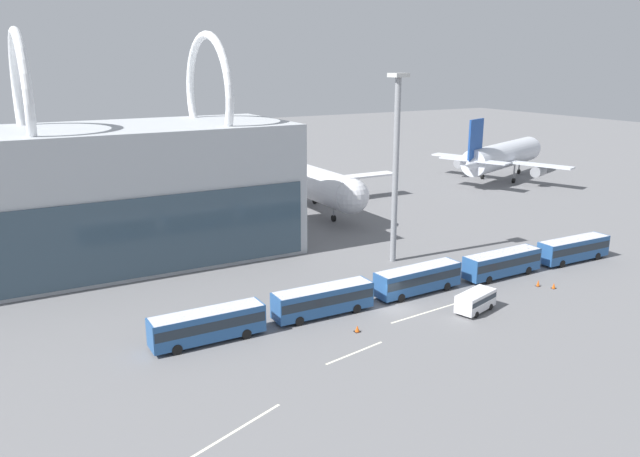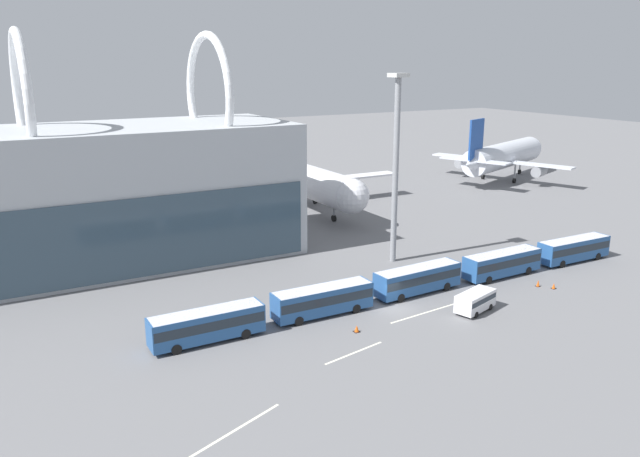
{
  "view_description": "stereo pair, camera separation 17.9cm",
  "coord_description": "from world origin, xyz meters",
  "px_view_note": "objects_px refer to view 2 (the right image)",
  "views": [
    {
      "loc": [
        -38.59,
        -51.65,
        26.4
      ],
      "look_at": [
        2.01,
        20.53,
        4.0
      ],
      "focal_mm": 35.0,
      "sensor_mm": 36.0,
      "label": 1
    },
    {
      "loc": [
        -38.43,
        -51.74,
        26.4
      ],
      "look_at": [
        2.01,
        20.53,
        4.0
      ],
      "focal_mm": 35.0,
      "sensor_mm": 36.0,
      "label": 2
    }
  ],
  "objects_px": {
    "airliner_parked_remote": "(502,156)",
    "service_van_foreground": "(475,300)",
    "shuttle_bus_3": "(502,262)",
    "shuttle_bus_0": "(207,324)",
    "shuttle_bus_2": "(418,278)",
    "traffic_cone_2": "(538,283)",
    "traffic_cone_1": "(357,329)",
    "floodlight_mast": "(396,161)",
    "airliner_at_gate_far": "(300,178)",
    "shuttle_bus_4": "(574,248)",
    "traffic_cone_0": "(554,286)",
    "shuttle_bus_1": "(323,299)"
  },
  "relations": [
    {
      "from": "shuttle_bus_0",
      "to": "shuttle_bus_4",
      "type": "bearing_deg",
      "value": -0.49
    },
    {
      "from": "shuttle_bus_0",
      "to": "floodlight_mast",
      "type": "relative_size",
      "value": 0.45
    },
    {
      "from": "shuttle_bus_1",
      "to": "shuttle_bus_4",
      "type": "xyz_separation_m",
      "value": [
        38.76,
        -0.45,
        0.0
      ]
    },
    {
      "from": "airliner_at_gate_far",
      "to": "shuttle_bus_3",
      "type": "xyz_separation_m",
      "value": [
        4.42,
        -46.58,
        -3.54
      ]
    },
    {
      "from": "shuttle_bus_2",
      "to": "shuttle_bus_3",
      "type": "xyz_separation_m",
      "value": [
        12.92,
        -0.5,
        0.0
      ]
    },
    {
      "from": "shuttle_bus_2",
      "to": "floodlight_mast",
      "type": "distance_m",
      "value": 17.05
    },
    {
      "from": "airliner_parked_remote",
      "to": "shuttle_bus_2",
      "type": "bearing_deg",
      "value": -162.87
    },
    {
      "from": "traffic_cone_1",
      "to": "shuttle_bus_4",
      "type": "bearing_deg",
      "value": 7.41
    },
    {
      "from": "shuttle_bus_2",
      "to": "traffic_cone_2",
      "type": "distance_m",
      "value": 15.17
    },
    {
      "from": "airliner_at_gate_far",
      "to": "floodlight_mast",
      "type": "distance_m",
      "value": 35.96
    },
    {
      "from": "airliner_at_gate_far",
      "to": "airliner_parked_remote",
      "type": "bearing_deg",
      "value": 91.53
    },
    {
      "from": "shuttle_bus_4",
      "to": "floodlight_mast",
      "type": "xyz_separation_m",
      "value": [
        -21.24,
        12.07,
        11.9
      ]
    },
    {
      "from": "shuttle_bus_0",
      "to": "service_van_foreground",
      "type": "distance_m",
      "value": 28.73
    },
    {
      "from": "shuttle_bus_3",
      "to": "floodlight_mast",
      "type": "xyz_separation_m",
      "value": [
        -8.32,
        11.81,
        11.9
      ]
    },
    {
      "from": "traffic_cone_1",
      "to": "traffic_cone_2",
      "type": "height_order",
      "value": "traffic_cone_2"
    },
    {
      "from": "airliner_at_gate_far",
      "to": "airliner_parked_remote",
      "type": "distance_m",
      "value": 52.09
    },
    {
      "from": "airliner_at_gate_far",
      "to": "shuttle_bus_0",
      "type": "xyz_separation_m",
      "value": [
        -34.34,
        -46.57,
        -3.54
      ]
    },
    {
      "from": "airliner_at_gate_far",
      "to": "shuttle_bus_1",
      "type": "bearing_deg",
      "value": -24.78
    },
    {
      "from": "airliner_parked_remote",
      "to": "shuttle_bus_4",
      "type": "relative_size",
      "value": 3.1
    },
    {
      "from": "airliner_parked_remote",
      "to": "service_van_foreground",
      "type": "relative_size",
      "value": 6.27
    },
    {
      "from": "shuttle_bus_0",
      "to": "shuttle_bus_4",
      "type": "distance_m",
      "value": 51.68
    },
    {
      "from": "airliner_parked_remote",
      "to": "service_van_foreground",
      "type": "height_order",
      "value": "airliner_parked_remote"
    },
    {
      "from": "service_van_foreground",
      "to": "traffic_cone_1",
      "type": "relative_size",
      "value": 8.14
    },
    {
      "from": "shuttle_bus_3",
      "to": "service_van_foreground",
      "type": "bearing_deg",
      "value": -148.66
    },
    {
      "from": "shuttle_bus_3",
      "to": "shuttle_bus_4",
      "type": "bearing_deg",
      "value": -2.46
    },
    {
      "from": "service_van_foreground",
      "to": "traffic_cone_2",
      "type": "distance_m",
      "value": 12.3
    },
    {
      "from": "airliner_at_gate_far",
      "to": "shuttle_bus_4",
      "type": "relative_size",
      "value": 3.86
    },
    {
      "from": "shuttle_bus_3",
      "to": "airliner_at_gate_far",
      "type": "bearing_deg",
      "value": 94.12
    },
    {
      "from": "shuttle_bus_2",
      "to": "shuttle_bus_3",
      "type": "distance_m",
      "value": 12.93
    },
    {
      "from": "shuttle_bus_2",
      "to": "traffic_cone_0",
      "type": "xyz_separation_m",
      "value": [
        15.15,
        -6.83,
        -1.52
      ]
    },
    {
      "from": "airliner_parked_remote",
      "to": "shuttle_bus_0",
      "type": "height_order",
      "value": "airliner_parked_remote"
    },
    {
      "from": "shuttle_bus_3",
      "to": "service_van_foreground",
      "type": "distance_m",
      "value": 12.95
    },
    {
      "from": "airliner_parked_remote",
      "to": "traffic_cone_0",
      "type": "relative_size",
      "value": 51.28
    },
    {
      "from": "floodlight_mast",
      "to": "traffic_cone_0",
      "type": "relative_size",
      "value": 36.62
    },
    {
      "from": "shuttle_bus_0",
      "to": "floodlight_mast",
      "type": "bearing_deg",
      "value": 21.0
    },
    {
      "from": "traffic_cone_1",
      "to": "shuttle_bus_0",
      "type": "bearing_deg",
      "value": 159.41
    },
    {
      "from": "traffic_cone_2",
      "to": "airliner_at_gate_far",
      "type": "bearing_deg",
      "value": 96.22
    },
    {
      "from": "airliner_parked_remote",
      "to": "shuttle_bus_0",
      "type": "distance_m",
      "value": 98.9
    },
    {
      "from": "floodlight_mast",
      "to": "traffic_cone_1",
      "type": "relative_size",
      "value": 36.42
    },
    {
      "from": "airliner_parked_remote",
      "to": "shuttle_bus_3",
      "type": "height_order",
      "value": "airliner_parked_remote"
    },
    {
      "from": "airliner_at_gate_far",
      "to": "floodlight_mast",
      "type": "xyz_separation_m",
      "value": [
        -3.9,
        -34.76,
        8.36
      ]
    },
    {
      "from": "traffic_cone_0",
      "to": "shuttle_bus_2",
      "type": "bearing_deg",
      "value": 155.73
    },
    {
      "from": "service_van_foreground",
      "to": "traffic_cone_2",
      "type": "bearing_deg",
      "value": -6.84
    },
    {
      "from": "shuttle_bus_2",
      "to": "shuttle_bus_1",
      "type": "bearing_deg",
      "value": 178.69
    },
    {
      "from": "service_van_foreground",
      "to": "traffic_cone_1",
      "type": "xyz_separation_m",
      "value": [
        -14.04,
        1.8,
        -0.96
      ]
    },
    {
      "from": "shuttle_bus_0",
      "to": "shuttle_bus_3",
      "type": "bearing_deg",
      "value": -0.21
    },
    {
      "from": "shuttle_bus_0",
      "to": "shuttle_bus_2",
      "type": "xyz_separation_m",
      "value": [
        25.84,
        0.49,
        0.0
      ]
    },
    {
      "from": "shuttle_bus_1",
      "to": "shuttle_bus_4",
      "type": "height_order",
      "value": "same"
    },
    {
      "from": "shuttle_bus_3",
      "to": "traffic_cone_1",
      "type": "bearing_deg",
      "value": -169.56
    },
    {
      "from": "traffic_cone_0",
      "to": "shuttle_bus_0",
      "type": "bearing_deg",
      "value": 171.21
    }
  ]
}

